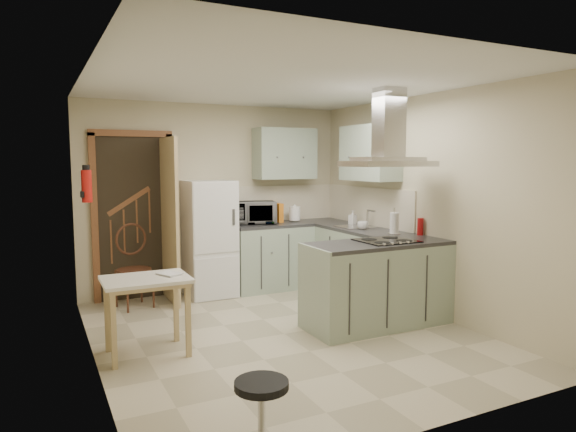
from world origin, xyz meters
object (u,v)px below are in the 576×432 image
stool (262,416)px  microwave (255,213)px  bentwood_chair (134,270)px  fridge (209,238)px  drop_leaf_table (147,316)px  peninsula (378,284)px  extractor_hood (388,164)px

stool → microwave: (1.52, 3.71, 0.83)m
microwave → bentwood_chair: bearing=-157.6°
stool → microwave: 4.09m
fridge → microwave: bearing=6.0°
fridge → drop_leaf_table: bearing=-123.5°
peninsula → bentwood_chair: size_ratio=1.70×
fridge → stool: size_ratio=3.39×
drop_leaf_table → extractor_hood: bearing=-5.2°
peninsula → stool: 2.67m
peninsula → drop_leaf_table: 2.39m
microwave → drop_leaf_table: bearing=-120.2°
bentwood_chair → microwave: bearing=-7.4°
microwave → peninsula: bearing=-59.9°
fridge → peninsula: 2.35m
fridge → extractor_hood: size_ratio=1.67×
fridge → extractor_hood: bearing=-56.2°
bentwood_chair → peninsula: bearing=-54.5°
drop_leaf_table → bentwood_chair: size_ratio=0.83×
peninsula → bentwood_chair: bearing=140.3°
extractor_hood → microwave: bearing=107.7°
drop_leaf_table → peninsula: bearing=-5.4°
drop_leaf_table → microwave: bearing=45.2°
peninsula → extractor_hood: (0.10, 0.00, 1.27)m
extractor_hood → fridge: bearing=123.8°
extractor_hood → microwave: extractor_hood is taller
drop_leaf_table → bentwood_chair: bearing=84.5°
peninsula → extractor_hood: 1.27m
drop_leaf_table → stool: size_ratio=1.71×
fridge → microwave: (0.67, 0.07, 0.30)m
fridge → peninsula: fridge is taller
extractor_hood → stool: (-2.17, -1.66, -1.50)m
extractor_hood → stool: 3.12m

